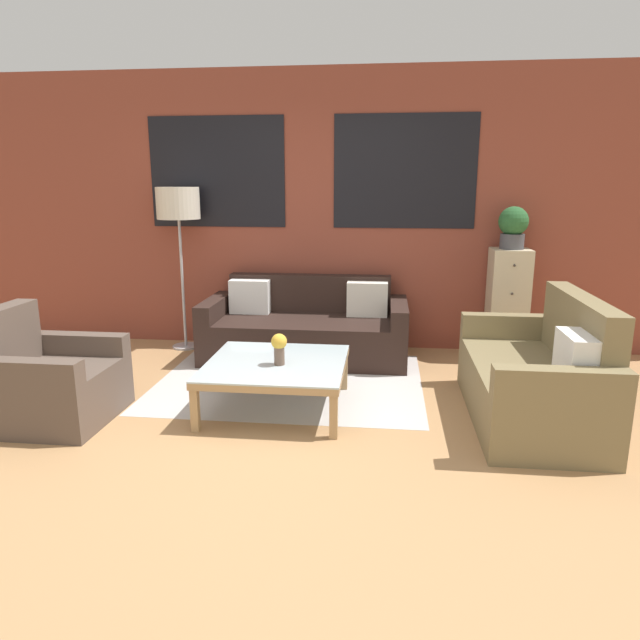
# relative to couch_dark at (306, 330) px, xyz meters

# --- Properties ---
(ground_plane) EXTENTS (16.00, 16.00, 0.00)m
(ground_plane) POSITION_rel_couch_dark_xyz_m (-0.02, -1.95, -0.28)
(ground_plane) COLOR #AD7F51
(wall_back_brick) EXTENTS (8.40, 0.09, 2.80)m
(wall_back_brick) POSITION_rel_couch_dark_xyz_m (-0.02, 0.49, 1.13)
(wall_back_brick) COLOR brown
(wall_back_brick) RESTS_ON ground_plane
(rug) EXTENTS (2.28, 1.80, 0.00)m
(rug) POSITION_rel_couch_dark_xyz_m (-0.04, -0.76, -0.28)
(rug) COLOR #BCB7B2
(rug) RESTS_ON ground_plane
(couch_dark) EXTENTS (1.97, 0.88, 0.78)m
(couch_dark) POSITION_rel_couch_dark_xyz_m (0.00, 0.00, 0.00)
(couch_dark) COLOR black
(couch_dark) RESTS_ON ground_plane
(settee_vintage) EXTENTS (0.80, 1.59, 0.92)m
(settee_vintage) POSITION_rel_couch_dark_xyz_m (1.87, -1.36, 0.03)
(settee_vintage) COLOR olive
(settee_vintage) RESTS_ON ground_plane
(armchair_corner) EXTENTS (0.80, 0.82, 0.84)m
(armchair_corner) POSITION_rel_couch_dark_xyz_m (-1.63, -1.75, -0.00)
(armchair_corner) COLOR brown
(armchair_corner) RESTS_ON ground_plane
(coffee_table) EXTENTS (1.04, 1.04, 0.37)m
(coffee_table) POSITION_rel_couch_dark_xyz_m (-0.04, -1.36, 0.05)
(coffee_table) COLOR silver
(coffee_table) RESTS_ON ground_plane
(floor_lamp) EXTENTS (0.43, 0.43, 1.65)m
(floor_lamp) POSITION_rel_couch_dark_xyz_m (-1.31, 0.20, 1.17)
(floor_lamp) COLOR #B2B2B7
(floor_lamp) RESTS_ON ground_plane
(drawer_cabinet) EXTENTS (0.36, 0.37, 1.08)m
(drawer_cabinet) POSITION_rel_couch_dark_xyz_m (1.96, 0.23, 0.26)
(drawer_cabinet) COLOR #C6B793
(drawer_cabinet) RESTS_ON ground_plane
(potted_plant) EXTENTS (0.28, 0.28, 0.40)m
(potted_plant) POSITION_rel_couch_dark_xyz_m (1.96, 0.23, 1.01)
(potted_plant) COLOR #47474C
(potted_plant) RESTS_ON drawer_cabinet
(flower_vase) EXTENTS (0.12, 0.12, 0.24)m
(flower_vase) POSITION_rel_couch_dark_xyz_m (-0.00, -1.43, 0.24)
(flower_vase) COLOR brown
(flower_vase) RESTS_ON coffee_table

